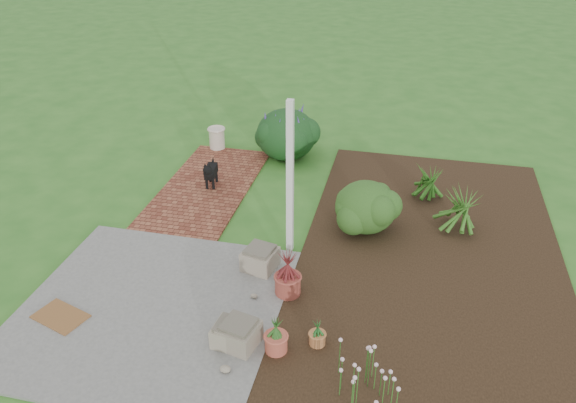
% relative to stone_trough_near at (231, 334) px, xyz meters
% --- Properties ---
extents(ground, '(80.00, 80.00, 0.00)m').
position_rel_stone_trough_near_xyz_m(ground, '(-0.04, 2.13, -0.17)').
color(ground, '#2B6720').
rests_on(ground, ground).
extents(concrete_patio, '(3.50, 3.50, 0.04)m').
position_rel_stone_trough_near_xyz_m(concrete_patio, '(-1.29, 0.38, -0.15)').
color(concrete_patio, slate).
rests_on(concrete_patio, ground).
extents(brick_path, '(1.60, 3.50, 0.04)m').
position_rel_stone_trough_near_xyz_m(brick_path, '(-1.74, 3.88, -0.15)').
color(brick_path, brown).
rests_on(brick_path, ground).
extents(garden_bed, '(4.00, 7.00, 0.03)m').
position_rel_stone_trough_near_xyz_m(garden_bed, '(2.46, 2.63, -0.16)').
color(garden_bed, black).
rests_on(garden_bed, ground).
extents(veranda_post, '(0.10, 0.10, 2.50)m').
position_rel_stone_trough_near_xyz_m(veranda_post, '(0.26, 2.23, 1.08)').
color(veranda_post, white).
rests_on(veranda_post, ground).
extents(stone_trough_near, '(0.45, 0.45, 0.27)m').
position_rel_stone_trough_near_xyz_m(stone_trough_near, '(0.00, 0.00, 0.00)').
color(stone_trough_near, gray).
rests_on(stone_trough_near, concrete_patio).
extents(stone_trough_mid, '(0.54, 0.54, 0.30)m').
position_rel_stone_trough_near_xyz_m(stone_trough_mid, '(0.11, 0.00, 0.01)').
color(stone_trough_mid, gray).
rests_on(stone_trough_mid, concrete_patio).
extents(stone_trough_far, '(0.55, 0.55, 0.31)m').
position_rel_stone_trough_near_xyz_m(stone_trough_far, '(-0.06, 1.60, 0.02)').
color(stone_trough_far, gray).
rests_on(stone_trough_far, concrete_patio).
extents(coir_doormat, '(0.80, 0.63, 0.02)m').
position_rel_stone_trough_near_xyz_m(coir_doormat, '(-2.38, -0.06, -0.12)').
color(coir_doormat, brown).
rests_on(coir_doormat, concrete_patio).
extents(black_dog, '(0.24, 0.62, 0.53)m').
position_rel_stone_trough_near_xyz_m(black_dog, '(-1.65, 3.88, 0.18)').
color(black_dog, black).
rests_on(black_dog, brick_path).
extents(cream_ceramic_urn, '(0.43, 0.43, 0.45)m').
position_rel_stone_trough_near_xyz_m(cream_ceramic_urn, '(-2.13, 5.59, 0.09)').
color(cream_ceramic_urn, beige).
rests_on(cream_ceramic_urn, brick_path).
extents(evergreen_shrub, '(1.23, 1.23, 0.86)m').
position_rel_stone_trough_near_xyz_m(evergreen_shrub, '(1.35, 3.08, 0.29)').
color(evergreen_shrub, '#173E13').
rests_on(evergreen_shrub, garden_bed).
extents(agapanthus_clump_back, '(1.24, 1.24, 0.88)m').
position_rel_stone_trough_near_xyz_m(agapanthus_clump_back, '(2.85, 3.41, 0.30)').
color(agapanthus_clump_back, '#174212').
rests_on(agapanthus_clump_back, garden_bed).
extents(agapanthus_clump_front, '(1.05, 1.05, 0.76)m').
position_rel_stone_trough_near_xyz_m(agapanthus_clump_front, '(2.35, 4.36, 0.24)').
color(agapanthus_clump_front, '#113A0E').
rests_on(agapanthus_clump_front, garden_bed).
extents(pink_flower_patch, '(1.13, 1.13, 0.57)m').
position_rel_stone_trough_near_xyz_m(pink_flower_patch, '(1.74, -0.49, 0.14)').
color(pink_flower_patch, '#113D0F').
rests_on(pink_flower_patch, garden_bed).
extents(terracotta_pot_bronze, '(0.48, 0.48, 0.29)m').
position_rel_stone_trough_near_xyz_m(terracotta_pot_bronze, '(0.48, 1.12, 0.00)').
color(terracotta_pot_bronze, '#973F33').
rests_on(terracotta_pot_bronze, garden_bed).
extents(terracotta_pot_small_left, '(0.24, 0.24, 0.17)m').
position_rel_stone_trough_near_xyz_m(terracotta_pot_small_left, '(1.07, 0.23, -0.06)').
color(terracotta_pot_small_left, '#B46F3D').
rests_on(terracotta_pot_small_left, garden_bed).
extents(terracotta_pot_small_right, '(0.37, 0.37, 0.24)m').
position_rel_stone_trough_near_xyz_m(terracotta_pot_small_right, '(0.59, 0.01, -0.03)').
color(terracotta_pot_small_right, '#B8523E').
rests_on(terracotta_pot_small_right, garden_bed).
extents(purple_flowering_bush, '(1.30, 1.30, 1.07)m').
position_rel_stone_trough_near_xyz_m(purple_flowering_bush, '(-0.58, 5.58, 0.36)').
color(purple_flowering_bush, black).
rests_on(purple_flowering_bush, ground).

